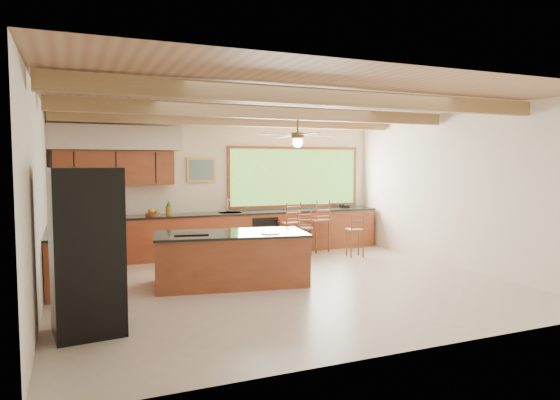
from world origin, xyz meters
name	(u,v)px	position (x,y,z in m)	size (l,w,h in m)	color
ground	(283,284)	(0.00, 0.00, 0.00)	(7.20, 7.20, 0.00)	beige
room_shell	(259,151)	(-0.17, 0.65, 2.21)	(7.27, 6.54, 3.02)	silver
counter_run	(198,238)	(-0.82, 2.52, 0.46)	(7.12, 3.10, 1.24)	brown
island	(231,258)	(-0.79, 0.33, 0.43)	(2.62, 1.56, 0.88)	brown
refrigerator	(87,251)	(-3.05, -1.30, 0.97)	(0.83, 0.81, 1.95)	black
bar_stool_a	(305,229)	(1.46, 2.15, 0.58)	(0.46, 0.46, 0.97)	brown
bar_stool_b	(291,224)	(1.19, 2.31, 0.69)	(0.43, 0.43, 1.16)	brown
bar_stool_c	(320,221)	(1.93, 2.39, 0.70)	(0.47, 0.47, 1.19)	brown
bar_stool_d	(356,230)	(2.37, 1.55, 0.57)	(0.40, 0.40, 0.96)	brown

